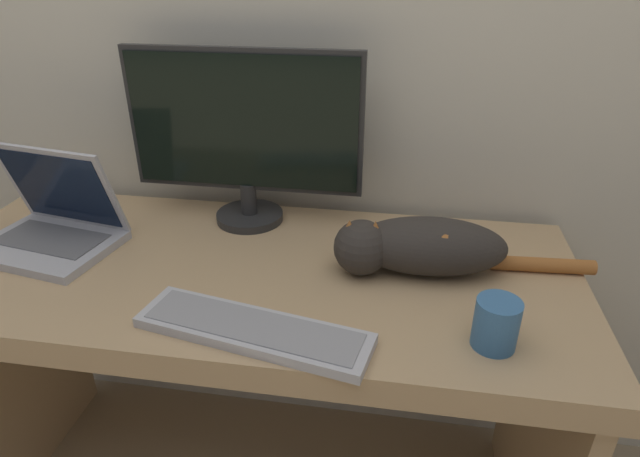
{
  "coord_description": "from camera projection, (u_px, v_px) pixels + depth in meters",
  "views": [
    {
      "loc": [
        0.33,
        -0.66,
        1.38
      ],
      "look_at": [
        0.17,
        0.28,
        0.89
      ],
      "focal_mm": 30.0,
      "sensor_mm": 36.0,
      "label": 1
    }
  ],
  "objects": [
    {
      "name": "monitor",
      "position": [
        245.0,
        133.0,
        1.27
      ],
      "size": [
        0.57,
        0.17,
        0.43
      ],
      "color": "#282828",
      "rests_on": "desk"
    },
    {
      "name": "coffee_mug",
      "position": [
        496.0,
        324.0,
        0.92
      ],
      "size": [
        0.08,
        0.08,
        0.09
      ],
      "color": "teal",
      "rests_on": "desk"
    },
    {
      "name": "desk",
      "position": [
        250.0,
        324.0,
        1.26
      ],
      "size": [
        1.46,
        0.62,
        0.76
      ],
      "color": "tan",
      "rests_on": "ground_plane"
    },
    {
      "name": "external_keyboard",
      "position": [
        253.0,
        330.0,
        0.96
      ],
      "size": [
        0.45,
        0.19,
        0.02
      ],
      "rotation": [
        0.0,
        0.0,
        -0.19
      ],
      "color": "#BCBCC1",
      "rests_on": "desk"
    },
    {
      "name": "cat",
      "position": [
        419.0,
        245.0,
        1.13
      ],
      "size": [
        0.56,
        0.16,
        0.12
      ],
      "rotation": [
        0.0,
        0.0,
        0.06
      ],
      "color": "#332D28",
      "rests_on": "desk"
    },
    {
      "name": "laptop",
      "position": [
        52.0,
        227.0,
        1.24
      ],
      "size": [
        0.33,
        0.27,
        0.23
      ],
      "rotation": [
        0.0,
        0.0,
        -0.17
      ],
      "color": "#B7B7BC",
      "rests_on": "desk"
    }
  ]
}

